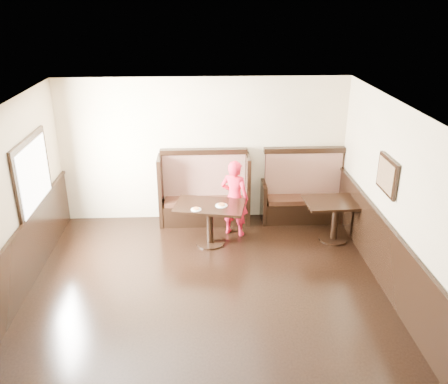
{
  "coord_description": "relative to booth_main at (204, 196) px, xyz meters",
  "views": [
    {
      "loc": [
        -0.03,
        -5.24,
        4.19
      ],
      "look_at": [
        0.34,
        2.35,
        1.0
      ],
      "focal_mm": 38.0,
      "sensor_mm": 36.0,
      "label": 1
    }
  ],
  "objects": [
    {
      "name": "child",
      "position": [
        0.55,
        -0.6,
        0.2
      ],
      "size": [
        0.63,
        0.54,
        1.45
      ],
      "primitive_type": "imported",
      "rotation": [
        0.0,
        0.0,
        2.71
      ],
      "color": "red",
      "rests_on": "ground"
    },
    {
      "name": "pizza_plate_left",
      "position": [
        -0.15,
        -1.15,
        0.25
      ],
      "size": [
        0.18,
        0.18,
        0.03
      ],
      "color": "white",
      "rests_on": "table_main"
    },
    {
      "name": "pizza_plate_right",
      "position": [
        0.29,
        -1.02,
        0.26
      ],
      "size": [
        0.21,
        0.21,
        0.04
      ],
      "color": "white",
      "rests_on": "table_main"
    },
    {
      "name": "booth_neighbor",
      "position": [
        1.95,
        -0.0,
        -0.05
      ],
      "size": [
        1.65,
        0.72,
        1.45
      ],
      "color": "black",
      "rests_on": "ground"
    },
    {
      "name": "table_neighbor",
      "position": [
        2.36,
        -0.92,
        0.05
      ],
      "size": [
        1.15,
        0.78,
        0.77
      ],
      "rotation": [
        0.0,
        0.0,
        0.05
      ],
      "color": "black",
      "rests_on": "ground"
    },
    {
      "name": "booth_main",
      "position": [
        0.0,
        0.0,
        0.0
      ],
      "size": [
        1.75,
        0.72,
        1.45
      ],
      "color": "black",
      "rests_on": "ground"
    },
    {
      "name": "ground",
      "position": [
        0.0,
        -3.3,
        -0.53
      ],
      "size": [
        7.0,
        7.0,
        0.0
      ],
      "primitive_type": "plane",
      "color": "black",
      "rests_on": "ground"
    },
    {
      "name": "room_shell",
      "position": [
        -0.3,
        -3.01,
        0.14
      ],
      "size": [
        7.0,
        7.0,
        7.0
      ],
      "color": "beige",
      "rests_on": "ground"
    },
    {
      "name": "table_main",
      "position": [
        0.09,
        -0.96,
        0.06
      ],
      "size": [
        1.33,
        0.97,
        0.77
      ],
      "rotation": [
        0.0,
        0.0,
        -0.2
      ],
      "color": "black",
      "rests_on": "ground"
    }
  ]
}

